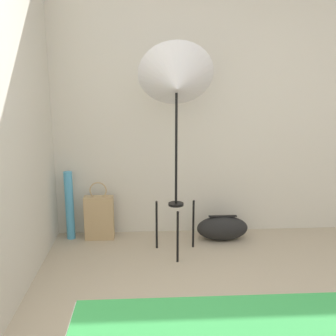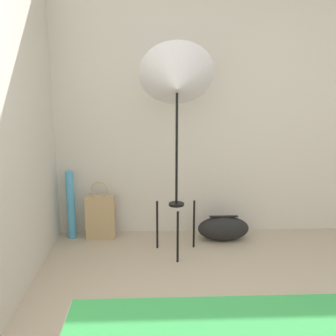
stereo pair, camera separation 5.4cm
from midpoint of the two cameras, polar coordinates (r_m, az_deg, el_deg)
wall_back at (r=3.90m, az=3.85°, el=9.09°), size 8.00×0.05×2.60m
photo_umbrella at (r=3.34m, az=1.78°, el=12.17°), size 0.65×0.55×1.86m
tote_bag at (r=3.95m, az=-9.41°, el=-7.00°), size 0.28×0.11×0.58m
duffel_bag at (r=3.93m, az=8.42°, el=-8.67°), size 0.50×0.24×0.25m
paper_roll at (r=3.98m, az=-13.54°, el=-5.26°), size 0.08×0.08×0.68m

